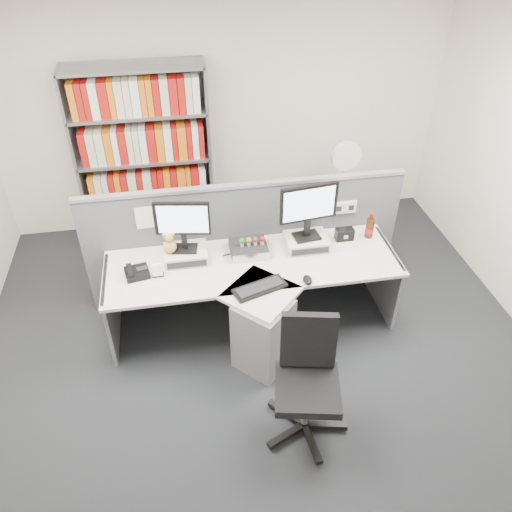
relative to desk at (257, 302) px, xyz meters
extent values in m
plane|color=#27292E|center=(0.00, -0.60, -0.46)|extent=(5.50, 5.50, 0.00)
cube|color=white|center=(0.00, 2.15, 0.89)|extent=(5.00, 0.04, 2.70)
cube|color=white|center=(0.00, -0.60, 2.24)|extent=(5.00, 5.50, 0.04)
cube|color=#53565F|center=(0.00, 0.65, 0.17)|extent=(3.00, 0.05, 1.25)
cube|color=gray|center=(0.00, 0.65, 0.80)|extent=(3.00, 0.07, 0.03)
cube|color=white|center=(0.95, 0.62, 0.49)|extent=(0.22, 0.04, 0.12)
cube|color=white|center=(-0.90, 0.63, 0.59)|extent=(0.16, 0.00, 0.22)
cube|color=white|center=(-0.50, 0.63, 0.59)|extent=(0.16, 0.00, 0.22)
cube|color=white|center=(0.70, 0.63, 0.59)|extent=(0.16, 0.00, 0.22)
cube|color=silver|center=(0.00, 0.22, 0.25)|extent=(2.60, 0.80, 0.03)
cube|color=silver|center=(0.00, -0.18, 0.25)|extent=(0.74, 0.74, 0.03)
cube|color=gray|center=(0.00, -0.30, -0.11)|extent=(0.57, 0.57, 0.69)
cube|color=gray|center=(-1.28, 0.22, -0.10)|extent=(0.03, 0.70, 0.72)
cube|color=gray|center=(1.28, 0.22, -0.10)|extent=(0.03, 0.70, 0.72)
cube|color=gray|center=(0.00, 0.58, -0.11)|extent=(2.50, 0.02, 0.45)
cube|color=beige|center=(-0.57, 0.38, 0.31)|extent=(0.38, 0.30, 0.10)
cube|color=black|center=(-0.57, 0.23, 0.31)|extent=(0.34, 0.01, 0.06)
cube|color=beige|center=(0.53, 0.38, 0.31)|extent=(0.38, 0.30, 0.10)
cube|color=black|center=(0.53, 0.23, 0.31)|extent=(0.34, 0.01, 0.06)
cube|color=black|center=(-0.57, 0.38, 0.37)|extent=(0.23, 0.18, 0.02)
cube|color=black|center=(-0.57, 0.38, 0.46)|extent=(0.05, 0.04, 0.17)
cube|color=black|center=(-0.57, 0.38, 0.69)|extent=(0.47, 0.11, 0.31)
cube|color=#B8D0F6|center=(-0.57, 0.37, 0.69)|extent=(0.42, 0.08, 0.27)
cube|color=black|center=(0.53, 0.38, 0.37)|extent=(0.25, 0.19, 0.02)
cube|color=black|center=(0.53, 0.38, 0.47)|extent=(0.06, 0.04, 0.19)
cube|color=black|center=(0.53, 0.38, 0.73)|extent=(0.52, 0.10, 0.35)
cube|color=#B8D0F6|center=(0.52, 0.37, 0.73)|extent=(0.47, 0.06, 0.29)
cube|color=black|center=(-0.01, 0.39, 0.31)|extent=(0.33, 0.29, 0.09)
cube|color=silver|center=(-0.01, 0.24, 0.31)|extent=(0.33, 0.01, 0.08)
cylinder|color=beige|center=(-0.07, 0.37, 0.37)|extent=(0.03, 0.03, 0.03)
sphere|color=#19721E|center=(-0.07, 0.37, 0.41)|extent=(0.05, 0.05, 0.05)
cylinder|color=beige|center=(-0.01, 0.37, 0.37)|extent=(0.03, 0.03, 0.03)
sphere|color=orange|center=(-0.01, 0.37, 0.41)|extent=(0.05, 0.05, 0.05)
cylinder|color=beige|center=(0.05, 0.37, 0.37)|extent=(0.03, 0.03, 0.03)
sphere|color=#593319|center=(0.05, 0.37, 0.41)|extent=(0.05, 0.05, 0.05)
cylinder|color=beige|center=(0.11, 0.37, 0.37)|extent=(0.03, 0.03, 0.03)
sphere|color=#A5140F|center=(0.11, 0.37, 0.41)|extent=(0.05, 0.05, 0.05)
cube|color=black|center=(0.00, -0.14, 0.28)|extent=(0.48, 0.30, 0.03)
cube|color=black|center=(0.00, -0.14, 0.29)|extent=(0.42, 0.24, 0.01)
ellipsoid|color=black|center=(0.41, -0.12, 0.29)|extent=(0.08, 0.12, 0.05)
cube|color=black|center=(-1.00, 0.22, 0.29)|extent=(0.23, 0.21, 0.05)
cube|color=black|center=(-1.06, 0.21, 0.33)|extent=(0.07, 0.17, 0.03)
cube|color=black|center=(-0.96, 0.23, 0.32)|extent=(0.10, 0.07, 0.01)
cube|color=black|center=(-0.83, 0.19, 0.27)|extent=(0.10, 0.06, 0.02)
cube|color=white|center=(-0.83, 0.17, 0.33)|extent=(0.09, 0.04, 0.10)
cube|color=white|center=(-0.83, 0.21, 0.33)|extent=(0.09, 0.04, 0.10)
sphere|color=gold|center=(-0.70, 0.37, 0.42)|extent=(0.12, 0.12, 0.12)
sphere|color=gold|center=(-0.70, 0.37, 0.52)|extent=(0.08, 0.08, 0.08)
sphere|color=gold|center=(-0.74, 0.37, 0.55)|extent=(0.03, 0.03, 0.03)
sphere|color=gold|center=(-0.67, 0.37, 0.55)|extent=(0.03, 0.03, 0.03)
cube|color=black|center=(0.91, 0.43, 0.32)|extent=(0.17, 0.09, 0.11)
cylinder|color=#3F190A|center=(1.15, 0.43, 0.36)|extent=(0.08, 0.08, 0.20)
cylinder|color=#A5140F|center=(1.15, 0.43, 0.34)|extent=(0.08, 0.08, 0.05)
cylinder|color=#3F190A|center=(1.15, 0.43, 0.49)|extent=(0.03, 0.03, 0.05)
cylinder|color=#A5140F|center=(1.15, 0.43, 0.52)|extent=(0.03, 0.03, 0.01)
cube|color=gray|center=(-1.59, 1.85, 0.54)|extent=(0.03, 0.40, 2.00)
cube|color=gray|center=(-0.21, 1.85, 0.54)|extent=(0.03, 0.40, 2.00)
cube|color=gray|center=(-0.90, 2.04, 0.54)|extent=(1.40, 0.02, 2.00)
cube|color=gray|center=(-0.90, 1.85, -0.44)|extent=(1.38, 0.40, 0.03)
cube|color=gray|center=(-0.90, 1.85, 0.06)|extent=(1.38, 0.40, 0.03)
cube|color=gray|center=(-0.90, 1.85, 0.56)|extent=(1.38, 0.40, 0.03)
cube|color=gray|center=(-0.90, 1.85, 1.06)|extent=(1.38, 0.40, 0.03)
cube|color=gray|center=(-0.90, 1.85, 1.52)|extent=(1.38, 0.40, 0.03)
cube|color=#A5140F|center=(-0.90, 1.82, -0.24)|extent=(1.24, 0.28, 0.36)
cube|color=orange|center=(-0.90, 1.82, 0.26)|extent=(1.24, 0.28, 0.36)
cube|color=beige|center=(-0.90, 1.82, 0.76)|extent=(1.24, 0.28, 0.36)
cube|color=white|center=(-0.90, 1.82, 1.26)|extent=(1.24, 0.28, 0.36)
cube|color=gray|center=(1.20, 1.40, -0.11)|extent=(0.45, 0.60, 0.70)
cube|color=black|center=(1.20, 1.10, 0.06)|extent=(0.40, 0.02, 0.28)
cube|color=black|center=(1.20, 1.10, -0.26)|extent=(0.40, 0.02, 0.28)
cylinder|color=white|center=(1.20, 1.40, 0.26)|extent=(0.20, 0.20, 0.03)
cylinder|color=white|center=(1.20, 1.40, 0.37)|extent=(0.03, 0.03, 0.20)
cylinder|color=white|center=(1.20, 1.38, 0.63)|extent=(0.33, 0.07, 0.33)
cylinder|color=silver|center=(1.20, 1.41, 0.63)|extent=(0.33, 0.06, 0.33)
cylinder|color=silver|center=(0.19, -1.01, -0.20)|extent=(0.05, 0.05, 0.41)
cube|color=black|center=(0.19, -1.01, 0.02)|extent=(0.56, 0.56, 0.07)
cube|color=black|center=(0.24, -0.80, 0.31)|extent=(0.42, 0.19, 0.47)
cube|color=black|center=(0.37, -1.05, -0.41)|extent=(0.31, 0.11, 0.04)
cylinder|color=black|center=(0.49, -1.08, -0.43)|extent=(0.05, 0.05, 0.03)
cube|color=black|center=(0.28, -0.86, -0.41)|extent=(0.20, 0.29, 0.04)
cylinder|color=black|center=(0.34, -0.75, -0.43)|extent=(0.05, 0.05, 0.03)
cube|color=black|center=(0.07, -0.88, -0.41)|extent=(0.24, 0.26, 0.04)
cylinder|color=black|center=(-0.01, -0.79, -0.43)|extent=(0.05, 0.05, 0.03)
cube|color=black|center=(0.02, -1.09, -0.41)|extent=(0.30, 0.17, 0.04)
cylinder|color=black|center=(-0.09, -1.14, -0.43)|extent=(0.05, 0.05, 0.03)
cube|color=black|center=(0.21, -1.20, -0.41)|extent=(0.08, 0.31, 0.04)
cylinder|color=black|center=(0.22, -1.32, -0.43)|extent=(0.05, 0.05, 0.03)
camera|label=1|loc=(-0.59, -3.27, 3.03)|focal=35.74mm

